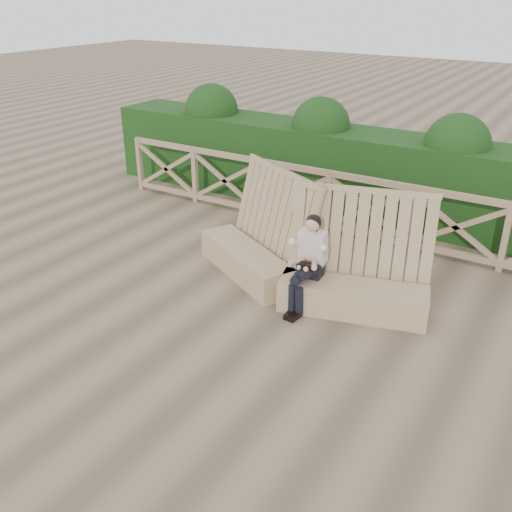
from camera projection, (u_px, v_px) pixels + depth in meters
The scene contains 5 objects.
ground at pixel (255, 339), 6.94m from camera, with size 60.00×60.00×0.00m, color brown.
bench at pixel (300, 265), 7.89m from camera, with size 3.71×1.56×1.55m.
woman at pixel (309, 259), 7.39m from camera, with size 0.37×0.77×1.27m.
guardrail at pixel (368, 209), 9.38m from camera, with size 10.10×0.09×1.10m.
hedge at pixel (394, 179), 10.21m from camera, with size 12.00×1.20×1.50m, color black.
Camera 1 is at (3.09, -4.93, 3.91)m, focal length 40.00 mm.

